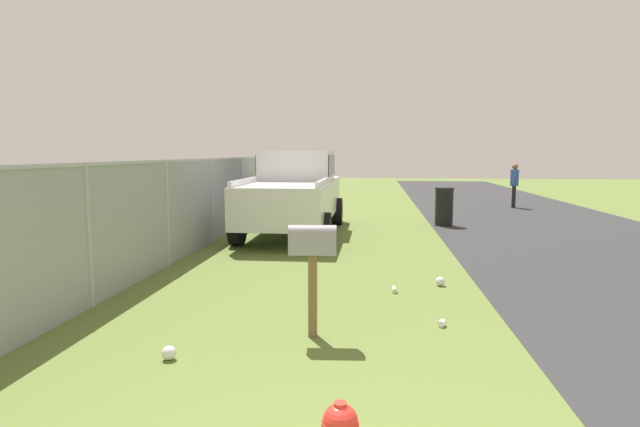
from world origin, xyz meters
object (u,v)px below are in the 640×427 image
(mailbox, at_px, (313,248))
(trash_bin, at_px, (444,206))
(pedestrian, at_px, (514,182))
(pickup_truck, at_px, (295,189))

(mailbox, bearing_deg, trash_bin, -20.17)
(mailbox, xyz_separation_m, pedestrian, (14.19, -5.80, -0.06))
(mailbox, bearing_deg, pickup_truck, 6.19)
(mailbox, xyz_separation_m, trash_bin, (9.09, -2.60, -0.46))
(pickup_truck, distance_m, trash_bin, 4.34)
(pickup_truck, bearing_deg, pedestrian, -46.27)
(trash_bin, xyz_separation_m, pedestrian, (5.10, -3.20, 0.40))
(mailbox, bearing_deg, pedestrian, -26.44)
(mailbox, relative_size, pickup_truck, 0.23)
(pickup_truck, bearing_deg, trash_bin, -66.61)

